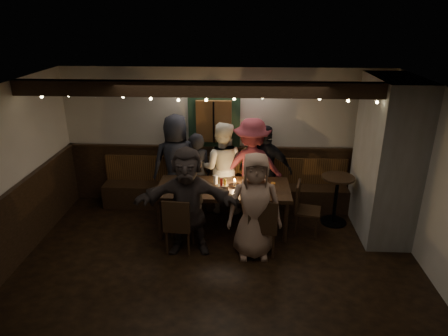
# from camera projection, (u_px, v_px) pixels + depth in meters

# --- Properties ---
(room) EXTENTS (6.02, 5.01, 2.62)m
(room) POSITION_uv_depth(u_px,v_px,m) (287.00, 172.00, 6.50)
(room) COLOR black
(room) RESTS_ON ground
(dining_table) EXTENTS (2.21, 0.95, 0.96)m
(dining_table) POSITION_uv_depth(u_px,v_px,m) (223.00, 191.00, 6.66)
(dining_table) COLOR black
(dining_table) RESTS_ON ground
(chair_near_left) EXTENTS (0.45, 0.45, 0.93)m
(chair_near_left) POSITION_uv_depth(u_px,v_px,m) (178.00, 223.00, 6.06)
(chair_near_left) COLOR black
(chair_near_left) RESTS_ON ground
(chair_near_right) EXTENTS (0.46, 0.46, 0.96)m
(chair_near_right) POSITION_uv_depth(u_px,v_px,m) (263.00, 224.00, 5.98)
(chair_near_right) COLOR black
(chair_near_right) RESTS_ON ground
(chair_end) EXTENTS (0.48, 0.48, 0.90)m
(chair_end) POSITION_uv_depth(u_px,v_px,m) (303.00, 205.00, 6.63)
(chair_end) COLOR black
(chair_end) RESTS_ON ground
(high_top) EXTENTS (0.56, 0.56, 0.89)m
(high_top) POSITION_uv_depth(u_px,v_px,m) (336.00, 194.00, 6.92)
(high_top) COLOR black
(high_top) RESTS_ON ground
(person_a) EXTENTS (1.02, 0.80, 1.82)m
(person_a) POSITION_uv_depth(u_px,v_px,m) (177.00, 163.00, 7.33)
(person_a) COLOR black
(person_a) RESTS_ON ground
(person_b) EXTENTS (0.63, 0.49, 1.53)m
(person_b) POSITION_uv_depth(u_px,v_px,m) (196.00, 173.00, 7.26)
(person_b) COLOR black
(person_b) RESTS_ON ground
(person_c) EXTENTS (0.88, 0.72, 1.70)m
(person_c) POSITION_uv_depth(u_px,v_px,m) (222.00, 168.00, 7.28)
(person_c) COLOR silver
(person_c) RESTS_ON ground
(person_d) EXTENTS (1.18, 0.71, 1.79)m
(person_d) POSITION_uv_depth(u_px,v_px,m) (252.00, 167.00, 7.20)
(person_d) COLOR maroon
(person_d) RESTS_ON ground
(person_e) EXTENTS (1.04, 0.62, 1.65)m
(person_e) POSITION_uv_depth(u_px,v_px,m) (265.00, 170.00, 7.26)
(person_e) COLOR black
(person_e) RESTS_ON ground
(person_f) EXTENTS (1.59, 0.54, 1.71)m
(person_f) POSITION_uv_depth(u_px,v_px,m) (188.00, 201.00, 6.00)
(person_f) COLOR #302826
(person_f) RESTS_ON ground
(person_g) EXTENTS (0.84, 0.58, 1.66)m
(person_g) POSITION_uv_depth(u_px,v_px,m) (254.00, 206.00, 5.89)
(person_g) COLOR #A17C68
(person_g) RESTS_ON ground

